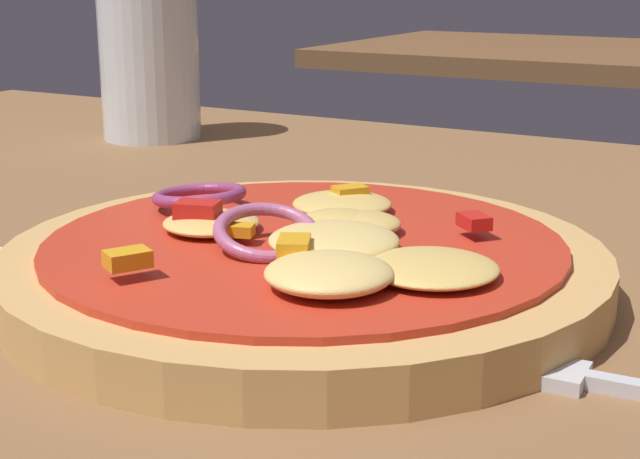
# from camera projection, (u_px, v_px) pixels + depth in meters

# --- Properties ---
(dining_table) EXTENTS (1.19, 0.83, 0.03)m
(dining_table) POSITION_uv_depth(u_px,v_px,m) (281.00, 337.00, 0.38)
(dining_table) COLOR brown
(dining_table) RESTS_ON ground
(pizza) EXTENTS (0.24, 0.24, 0.04)m
(pizza) POSITION_uv_depth(u_px,v_px,m) (298.00, 261.00, 0.39)
(pizza) COLOR tan
(pizza) RESTS_ON dining_table
(beer_glass) EXTENTS (0.07, 0.07, 0.14)m
(beer_glass) POSITION_uv_depth(u_px,v_px,m) (149.00, 57.00, 0.71)
(beer_glass) COLOR silver
(beer_glass) RESTS_ON dining_table
(background_table) EXTENTS (0.73, 0.50, 0.03)m
(background_table) POSITION_uv_depth(u_px,v_px,m) (570.00, 56.00, 1.53)
(background_table) COLOR brown
(background_table) RESTS_ON ground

